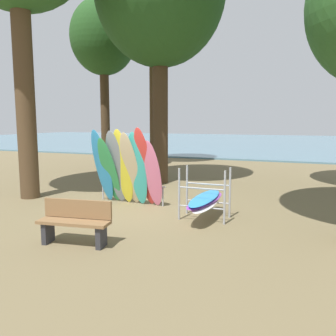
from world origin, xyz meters
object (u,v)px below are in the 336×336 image
object	(u,v)px
leaning_board_pile	(126,169)
board_storage_rack	(205,200)
tree_far_right_back	(153,16)
tree_deep_back	(103,39)
park_bench	(75,221)

from	to	relation	value
leaning_board_pile	board_storage_rack	xyz separation A→B (m)	(2.44, -0.57, -0.55)
leaning_board_pile	board_storage_rack	size ratio (longest dim) A/B	1.04
board_storage_rack	tree_far_right_back	bearing A→B (deg)	120.48
tree_far_right_back	board_storage_rack	bearing A→B (deg)	-59.52
tree_deep_back	park_bench	size ratio (longest dim) A/B	5.57
tree_deep_back	board_storage_rack	xyz separation A→B (m)	(6.85, -6.74, -5.69)
tree_deep_back	leaning_board_pile	world-z (taller)	tree_deep_back
board_storage_rack	park_bench	bearing A→B (deg)	-125.57
tree_deep_back	board_storage_rack	world-z (taller)	tree_deep_back
leaning_board_pile	board_storage_rack	bearing A→B (deg)	-13.07
tree_deep_back	park_bench	bearing A→B (deg)	-61.90
leaning_board_pile	park_bench	xyz separation A→B (m)	(0.57, -3.17, -0.57)
tree_far_right_back	tree_deep_back	distance (m)	3.20
tree_deep_back	park_bench	distance (m)	12.03
tree_deep_back	tree_far_right_back	bearing A→B (deg)	58.98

